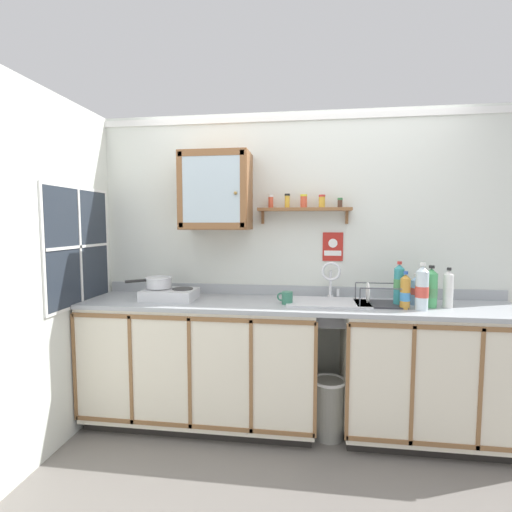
{
  "coord_description": "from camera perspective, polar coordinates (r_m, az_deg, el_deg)",
  "views": [
    {
      "loc": [
        0.08,
        -2.36,
        1.54
      ],
      "look_at": [
        -0.3,
        0.49,
        1.3
      ],
      "focal_mm": 26.42,
      "sensor_mm": 36.0,
      "label": 1
    }
  ],
  "objects": [
    {
      "name": "floor",
      "position": [
        2.82,
        5.44,
        -28.32
      ],
      "size": [
        6.19,
        6.19,
        0.0
      ],
      "primitive_type": "plane",
      "color": "slate",
      "rests_on": "ground"
    },
    {
      "name": "sink",
      "position": [
        2.84,
        10.83,
        -7.72
      ],
      "size": [
        0.59,
        0.41,
        0.44
      ],
      "color": "silver",
      "rests_on": "countertop"
    },
    {
      "name": "spice_shelf",
      "position": [
        2.95,
        7.29,
        7.3
      ],
      "size": [
        0.72,
        0.14,
        0.23
      ],
      "color": "brown"
    },
    {
      "name": "bottle_detergent_teal_4",
      "position": [
        2.84,
        20.82,
        -4.07
      ],
      "size": [
        0.07,
        0.07,
        0.31
      ],
      "color": "teal",
      "rests_on": "countertop"
    },
    {
      "name": "bottle_water_clear_5",
      "position": [
        2.75,
        23.83,
        -4.54
      ],
      "size": [
        0.09,
        0.09,
        0.32
      ],
      "color": "silver",
      "rests_on": "countertop"
    },
    {
      "name": "lower_cabinet_run",
      "position": [
        3.04,
        -8.27,
        -15.76
      ],
      "size": [
        1.75,
        0.59,
        0.94
      ],
      "color": "black",
      "rests_on": "ground"
    },
    {
      "name": "side_wall_left",
      "position": [
        2.72,
        -31.21,
        -2.9
      ],
      "size": [
        0.05,
        3.46,
        2.42
      ],
      "primitive_type": "cube",
      "color": "silver",
      "rests_on": "ground"
    },
    {
      "name": "lower_cabinet_run_right",
      "position": [
        3.06,
        24.96,
        -16.02
      ],
      "size": [
        1.24,
        0.59,
        0.94
      ],
      "color": "black",
      "rests_on": "ground"
    },
    {
      "name": "warning_sign",
      "position": [
        3.03,
        11.55,
        1.36
      ],
      "size": [
        0.16,
        0.01,
        0.22
      ],
      "color": "#B2261E"
    },
    {
      "name": "window",
      "position": [
        3.07,
        -25.28,
        1.3
      ],
      "size": [
        0.03,
        0.79,
        0.88
      ],
      "color": "#262D38"
    },
    {
      "name": "backsplash",
      "position": [
        3.06,
        6.1,
        -5.23
      ],
      "size": [
        3.15,
        0.02,
        0.08
      ],
      "primitive_type": "cube",
      "color": "#9EA3A8",
      "rests_on": "countertop"
    },
    {
      "name": "hot_plate_stove",
      "position": [
        2.96,
        -12.91,
        -5.66
      ],
      "size": [
        0.4,
        0.28,
        0.08
      ],
      "color": "silver",
      "rests_on": "countertop"
    },
    {
      "name": "bottle_juice_amber_1",
      "position": [
        2.75,
        21.66,
        -5.15
      ],
      "size": [
        0.07,
        0.07,
        0.26
      ],
      "color": "gold",
      "rests_on": "countertop"
    },
    {
      "name": "bottle_opaque_white_0",
      "position": [
        2.91,
        27.1,
        -4.54
      ],
      "size": [
        0.07,
        0.07,
        0.28
      ],
      "color": "white",
      "rests_on": "countertop"
    },
    {
      "name": "bottle_water_blue_2",
      "position": [
        2.92,
        23.02,
        -4.84
      ],
      "size": [
        0.07,
        0.07,
        0.22
      ],
      "color": "#8CB7E0",
      "rests_on": "countertop"
    },
    {
      "name": "countertop",
      "position": [
        2.8,
        5.92,
        -7.34
      ],
      "size": [
        3.15,
        0.61,
        0.03
      ],
      "primitive_type": "cube",
      "color": "#9EA3A8",
      "rests_on": "lower_cabinet_run"
    },
    {
      "name": "dish_rack",
      "position": [
        2.84,
        17.99,
        -6.61
      ],
      "size": [
        0.33,
        0.27,
        0.16
      ],
      "color": "#333338",
      "rests_on": "countertop"
    },
    {
      "name": "back_wall",
      "position": [
        3.06,
        6.16,
        -1.23
      ],
      "size": [
        3.79,
        0.07,
        2.42
      ],
      "color": "silver",
      "rests_on": "ground"
    },
    {
      "name": "trash_bin",
      "position": [
        2.98,
        10.95,
        -21.52
      ],
      "size": [
        0.25,
        0.25,
        0.43
      ],
      "color": "gray",
      "rests_on": "ground"
    },
    {
      "name": "bottle_soda_green_3",
      "position": [
        2.87,
        24.96,
        -4.5
      ],
      "size": [
        0.09,
        0.09,
        0.29
      ],
      "color": "#4CB266",
      "rests_on": "countertop"
    },
    {
      "name": "wall_cabinet",
      "position": [
        2.96,
        -6.07,
        9.73
      ],
      "size": [
        0.53,
        0.34,
        0.59
      ],
      "color": "brown"
    },
    {
      "name": "mug",
      "position": [
        2.73,
        4.67,
        -6.32
      ],
      "size": [
        0.12,
        0.08,
        0.09
      ],
      "color": "#337259",
      "rests_on": "countertop"
    },
    {
      "name": "saucepan",
      "position": [
        3.0,
        -14.57,
        -3.84
      ],
      "size": [
        0.3,
        0.27,
        0.08
      ],
      "color": "silver",
      "rests_on": "hot_plate_stove"
    }
  ]
}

